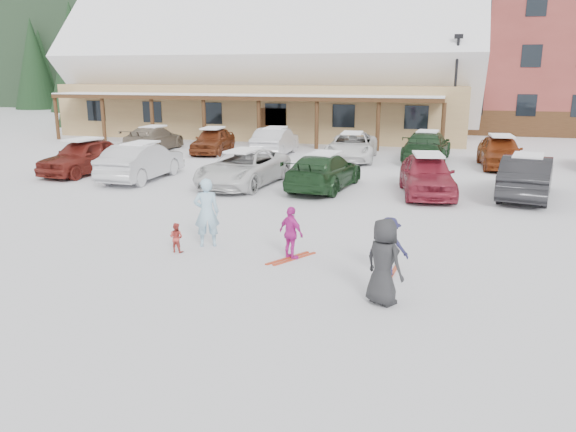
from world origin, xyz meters
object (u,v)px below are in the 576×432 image
(child_navy, at_px, (389,247))
(parked_car_1, at_px, (142,161))
(lamp_post, at_px, (455,85))
(parked_car_10, at_px, (352,146))
(adult_skier, at_px, (207,213))
(parked_car_8, at_px, (213,141))
(parked_car_0, at_px, (84,157))
(parked_car_4, at_px, (427,175))
(parked_car_3, at_px, (324,171))
(parked_car_9, at_px, (275,142))
(parked_car_2, at_px, (243,168))
(day_lodge, at_px, (267,79))
(toddler_red, at_px, (176,237))
(parked_car_7, at_px, (154,139))
(parked_car_11, at_px, (427,146))
(bystander_dark, at_px, (384,262))
(parked_car_5, at_px, (526,177))
(child_magenta, at_px, (291,233))
(parked_car_12, at_px, (500,152))

(child_navy, height_order, parked_car_1, parked_car_1)
(lamp_post, distance_m, parked_car_10, 8.78)
(adult_skier, height_order, parked_car_8, adult_skier)
(parked_car_0, xyz_separation_m, parked_car_8, (2.88, 7.69, -0.07))
(parked_car_0, xyz_separation_m, parked_car_4, (14.86, -0.41, -0.02))
(parked_car_3, xyz_separation_m, parked_car_4, (3.88, -0.04, 0.06))
(parked_car_9, bearing_deg, parked_car_1, 66.86)
(parked_car_2, relative_size, parked_car_10, 1.00)
(day_lodge, distance_m, parked_car_10, 14.08)
(adult_skier, bearing_deg, toddler_red, 25.37)
(parked_car_7, bearing_deg, adult_skier, 121.55)
(parked_car_10, height_order, parked_car_11, parked_car_11)
(adult_skier, height_order, toddler_red, adult_skier)
(bystander_dark, distance_m, parked_car_2, 12.42)
(parked_car_1, bearing_deg, child_navy, 141.51)
(lamp_post, distance_m, parked_car_4, 14.69)
(parked_car_5, bearing_deg, bystander_dark, 80.93)
(parked_car_3, height_order, parked_car_8, parked_car_8)
(parked_car_1, bearing_deg, parked_car_3, -178.70)
(adult_skier, bearing_deg, day_lodge, -101.28)
(parked_car_3, bearing_deg, parked_car_5, -170.12)
(parked_car_5, bearing_deg, parked_car_2, 13.41)
(adult_skier, relative_size, parked_car_9, 0.39)
(parked_car_1, xyz_separation_m, parked_car_3, (7.77, 0.22, -0.08))
(child_magenta, relative_size, parked_car_11, 0.25)
(parked_car_11, bearing_deg, parked_car_9, 5.02)
(toddler_red, bearing_deg, parked_car_9, -77.35)
(parked_car_12, bearing_deg, parked_car_3, -137.60)
(adult_skier, height_order, parked_car_3, adult_skier)
(bystander_dark, bearing_deg, parked_car_7, -15.90)
(child_navy, xyz_separation_m, parked_car_10, (-3.66, 16.73, 0.04))
(parked_car_5, bearing_deg, parked_car_1, 12.42)
(child_magenta, bearing_deg, parked_car_4, -77.36)
(parked_car_1, bearing_deg, parked_car_4, -179.46)
(child_navy, distance_m, parked_car_3, 9.67)
(parked_car_2, relative_size, parked_car_8, 1.22)
(parked_car_7, bearing_deg, toddler_red, 119.15)
(parked_car_4, height_order, parked_car_11, parked_car_11)
(parked_car_5, height_order, parked_car_10, parked_car_5)
(child_magenta, xyz_separation_m, parked_car_8, (-9.18, 16.59, 0.06))
(lamp_post, xyz_separation_m, parked_car_4, (-0.84, -14.37, -2.93))
(bystander_dark, distance_m, parked_car_0, 18.20)
(toddler_red, relative_size, bystander_dark, 0.44)
(toddler_red, height_order, parked_car_3, parked_car_3)
(day_lodge, bearing_deg, child_magenta, -70.85)
(day_lodge, xyz_separation_m, parked_car_1, (0.62, -18.92, -3.17))
(child_magenta, distance_m, parked_car_5, 10.92)
(adult_skier, relative_size, child_navy, 1.35)
(child_magenta, height_order, parked_car_7, parked_car_7)
(child_navy, bearing_deg, parked_car_12, -97.62)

